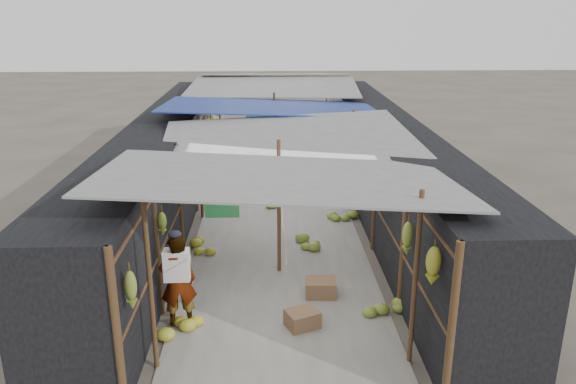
{
  "coord_description": "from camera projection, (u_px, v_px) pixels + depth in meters",
  "views": [
    {
      "loc": [
        -0.2,
        -6.84,
        4.83
      ],
      "look_at": [
        0.21,
        4.1,
        1.25
      ],
      "focal_mm": 35.0,
      "sensor_mm": 36.0,
      "label": 1
    }
  ],
  "objects": [
    {
      "name": "crate_back",
      "position": [
        236.0,
        173.0,
        16.92
      ],
      "size": [
        0.42,
        0.35,
        0.27
      ],
      "primitive_type": "cube",
      "rotation": [
        0.0,
        0.0,
        -0.01
      ],
      "color": "#8D6647",
      "rests_on": "ground"
    },
    {
      "name": "stall_left",
      "position": [
        166.0,
        167.0,
        13.73
      ],
      "size": [
        1.4,
        15.0,
        2.3
      ],
      "primitive_type": "cube",
      "color": "black",
      "rests_on": "ground"
    },
    {
      "name": "hanging_bananas",
      "position": [
        277.0,
        144.0,
        13.87
      ],
      "size": [
        3.96,
        14.37,
        0.81
      ],
      "color": "olive",
      "rests_on": "ground"
    },
    {
      "name": "market_canopy",
      "position": [
        276.0,
        113.0,
        13.75
      ],
      "size": [
        5.62,
        15.2,
        2.77
      ],
      "color": "brown",
      "rests_on": "ground"
    },
    {
      "name": "crate_mid",
      "position": [
        321.0,
        288.0,
        9.86
      ],
      "size": [
        0.55,
        0.45,
        0.31
      ],
      "primitive_type": "cube",
      "rotation": [
        0.0,
        0.0,
        -0.05
      ],
      "color": "#8D6647",
      "rests_on": "ground"
    },
    {
      "name": "crate_near",
      "position": [
        302.0,
        319.0,
        8.89
      ],
      "size": [
        0.61,
        0.56,
        0.29
      ],
      "primitive_type": "cube",
      "rotation": [
        0.0,
        0.0,
        0.42
      ],
      "color": "#8D6647",
      "rests_on": "ground"
    },
    {
      "name": "aisle_slab",
      "position": [
        276.0,
        209.0,
        14.18
      ],
      "size": [
        3.6,
        16.0,
        0.02
      ],
      "primitive_type": "cube",
      "color": "#9E998E",
      "rests_on": "ground"
    },
    {
      "name": "stall_right",
      "position": [
        385.0,
        165.0,
        13.92
      ],
      "size": [
        1.4,
        15.0,
        2.3
      ],
      "primitive_type": "cube",
      "color": "black",
      "rests_on": "ground"
    },
    {
      "name": "vendor_seated",
      "position": [
        339.0,
        180.0,
        14.96
      ],
      "size": [
        0.57,
        0.72,
        0.97
      ],
      "primitive_type": "imported",
      "rotation": [
        0.0,
        0.0,
        -1.18
      ],
      "color": "#555049",
      "rests_on": "ground"
    },
    {
      "name": "ground",
      "position": [
        284.0,
        364.0,
        8.01
      ],
      "size": [
        80.0,
        80.0,
        0.0
      ],
      "primitive_type": "plane",
      "color": "#6B6356",
      "rests_on": "ground"
    },
    {
      "name": "vendor_elderly",
      "position": [
        178.0,
        281.0,
        8.77
      ],
      "size": [
        0.64,
        0.49,
        1.55
      ],
      "primitive_type": "imported",
      "rotation": [
        0.0,
        0.0,
        3.37
      ],
      "color": "silver",
      "rests_on": "ground"
    },
    {
      "name": "black_basin",
      "position": [
        339.0,
        195.0,
        15.04
      ],
      "size": [
        0.54,
        0.54,
        0.16
      ],
      "primitive_type": "cylinder",
      "color": "black",
      "rests_on": "ground"
    },
    {
      "name": "shopper_blue",
      "position": [
        241.0,
        153.0,
        16.97
      ],
      "size": [
        0.86,
        0.82,
        1.39
      ],
      "primitive_type": "imported",
      "rotation": [
        0.0,
        0.0,
        0.61
      ],
      "color": "#1F569C",
      "rests_on": "ground"
    },
    {
      "name": "floor_bananas",
      "position": [
        279.0,
        205.0,
        14.03
      ],
      "size": [
        4.05,
        10.76,
        0.35
      ],
      "color": "#A1A229",
      "rests_on": "ground"
    }
  ]
}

